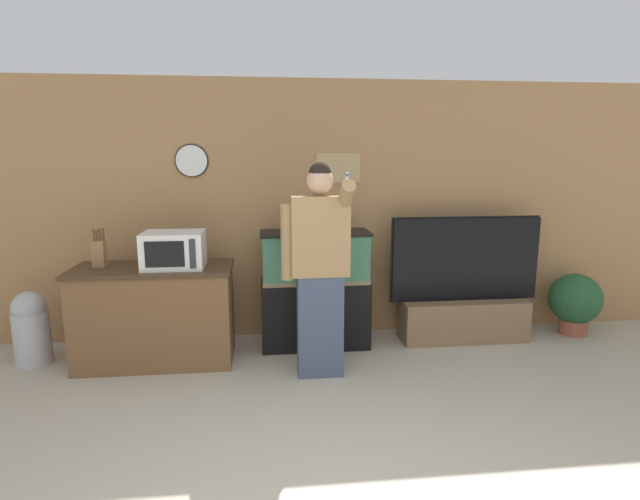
% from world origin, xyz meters
% --- Properties ---
extents(wall_back_paneled, '(10.00, 0.08, 2.60)m').
position_xyz_m(wall_back_paneled, '(-0.00, 3.21, 1.30)').
color(wall_back_paneled, '#A87A4C').
rests_on(wall_back_paneled, ground_plane).
extents(counter_island, '(1.39, 0.64, 0.89)m').
position_xyz_m(counter_island, '(-1.32, 2.59, 0.45)').
color(counter_island, brown).
rests_on(counter_island, ground_plane).
extents(microwave, '(0.52, 0.40, 0.31)m').
position_xyz_m(microwave, '(-1.12, 2.54, 1.05)').
color(microwave, white).
rests_on(microwave, counter_island).
extents(knife_block, '(0.10, 0.10, 0.34)m').
position_xyz_m(knife_block, '(-1.78, 2.65, 1.02)').
color(knife_block, olive).
rests_on(knife_block, counter_island).
extents(aquarium_on_stand, '(1.05, 0.42, 1.15)m').
position_xyz_m(aquarium_on_stand, '(0.16, 2.82, 0.57)').
color(aquarium_on_stand, black).
rests_on(aquarium_on_stand, ground_plane).
extents(tv_on_stand, '(1.53, 0.40, 1.27)m').
position_xyz_m(tv_on_stand, '(1.67, 2.83, 0.37)').
color(tv_on_stand, brown).
rests_on(tv_on_stand, ground_plane).
extents(person_standing, '(0.57, 0.43, 1.81)m').
position_xyz_m(person_standing, '(0.12, 2.17, 0.94)').
color(person_standing, '#424C66').
rests_on(person_standing, ground_plane).
extents(potted_plant, '(0.53, 0.53, 0.65)m').
position_xyz_m(potted_plant, '(2.90, 2.86, 0.36)').
color(potted_plant, brown).
rests_on(potted_plant, ground_plane).
extents(trash_bin, '(0.31, 0.31, 0.67)m').
position_xyz_m(trash_bin, '(-2.43, 2.67, 0.34)').
color(trash_bin, '#B7B7BC').
rests_on(trash_bin, ground_plane).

